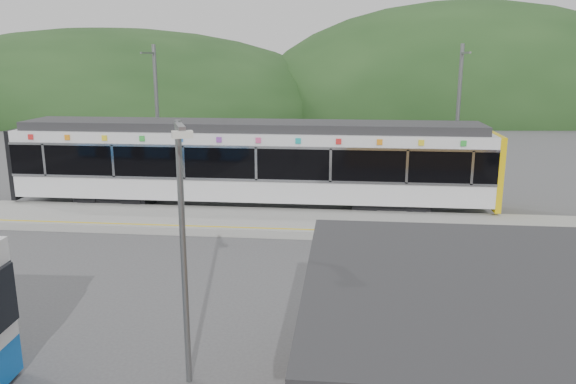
# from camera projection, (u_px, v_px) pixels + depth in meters

# --- Properties ---
(ground) EXTENTS (120.00, 120.00, 0.00)m
(ground) POSITION_uv_depth(u_px,v_px,m) (283.00, 255.00, 18.62)
(ground) COLOR #4C4C4F
(ground) RESTS_ON ground
(hills) EXTENTS (146.00, 149.00, 26.00)m
(hills) POSITION_uv_depth(u_px,v_px,m) (446.00, 217.00, 23.11)
(hills) COLOR #1E3D19
(hills) RESTS_ON ground
(platform) EXTENTS (26.00, 3.20, 0.30)m
(platform) POSITION_uv_depth(u_px,v_px,m) (292.00, 223.00, 21.77)
(platform) COLOR #9E9E99
(platform) RESTS_ON ground
(yellow_line) EXTENTS (26.00, 0.10, 0.01)m
(yellow_line) POSITION_uv_depth(u_px,v_px,m) (289.00, 229.00, 20.48)
(yellow_line) COLOR yellow
(yellow_line) RESTS_ON platform
(train) EXTENTS (20.44, 3.01, 3.74)m
(train) POSITION_uv_depth(u_px,v_px,m) (251.00, 161.00, 24.15)
(train) COLOR black
(train) RESTS_ON ground
(catenary_mast_west) EXTENTS (0.18, 1.80, 7.00)m
(catenary_mast_west) POSITION_uv_depth(u_px,v_px,m) (157.00, 117.00, 26.75)
(catenary_mast_west) COLOR slate
(catenary_mast_west) RESTS_ON ground
(catenary_mast_east) EXTENTS (0.18, 1.80, 7.00)m
(catenary_mast_east) POSITION_uv_depth(u_px,v_px,m) (458.00, 120.00, 25.34)
(catenary_mast_east) COLOR slate
(catenary_mast_east) RESTS_ON ground
(lamp_post) EXTENTS (0.44, 1.00, 5.29)m
(lamp_post) POSITION_uv_depth(u_px,v_px,m) (181.00, 233.00, 10.54)
(lamp_post) COLOR slate
(lamp_post) RESTS_ON ground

